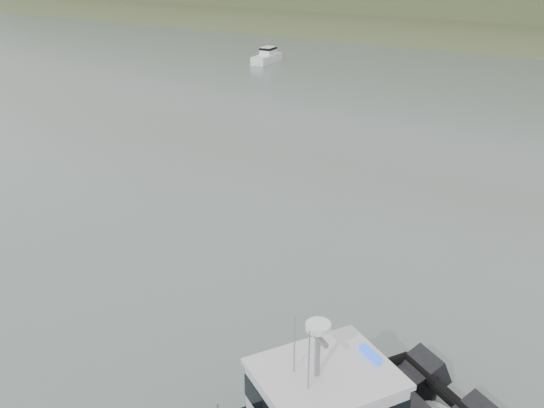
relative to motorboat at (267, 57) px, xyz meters
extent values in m
plane|color=slate|center=(28.84, -50.31, -0.75)|extent=(400.00, 400.00, 0.00)
cube|color=silver|center=(37.12, -53.90, 1.31)|extent=(4.20, 4.39, 2.18)
cube|color=black|center=(37.12, -53.90, 1.71)|extent=(4.27, 4.47, 0.71)
cube|color=silver|center=(37.12, -53.90, 2.48)|extent=(4.46, 4.65, 0.15)
cylinder|color=gray|center=(36.98, -54.15, 3.26)|extent=(0.15, 0.15, 1.71)
cylinder|color=white|center=(36.98, -54.15, 4.07)|extent=(0.66, 0.66, 0.17)
cube|color=white|center=(0.01, -0.13, -0.29)|extent=(2.41, 5.60, 1.09)
cube|color=white|center=(-0.04, 0.32, 0.61)|extent=(1.68, 2.32, 1.09)
cube|color=black|center=(-0.04, 0.32, 0.97)|extent=(1.73, 2.37, 0.32)
cylinder|color=gray|center=(0.01, -0.13, 1.61)|extent=(0.07, 0.07, 1.09)
camera|label=1|loc=(42.97, -65.65, 12.96)|focal=40.00mm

